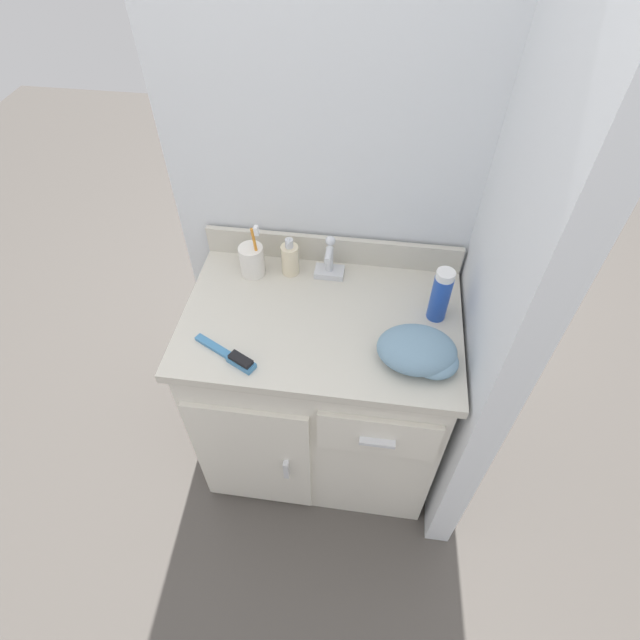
{
  "coord_description": "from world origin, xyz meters",
  "views": [
    {
      "loc": [
        0.13,
        -0.95,
        1.82
      ],
      "look_at": [
        0.0,
        -0.03,
        0.78
      ],
      "focal_mm": 28.0,
      "sensor_mm": 36.0,
      "label": 1
    }
  ],
  "objects_px": {
    "toothbrush_cup": "(252,260)",
    "soap_dispenser": "(290,259)",
    "hairbrush": "(232,357)",
    "hand_towel": "(421,352)",
    "shaving_cream_can": "(441,295)"
  },
  "relations": [
    {
      "from": "toothbrush_cup",
      "to": "hand_towel",
      "type": "bearing_deg",
      "value": -28.69
    },
    {
      "from": "toothbrush_cup",
      "to": "hairbrush",
      "type": "xyz_separation_m",
      "value": [
        0.02,
        -0.34,
        -0.04
      ]
    },
    {
      "from": "shaving_cream_can",
      "to": "hand_towel",
      "type": "bearing_deg",
      "value": -105.26
    },
    {
      "from": "hairbrush",
      "to": "hand_towel",
      "type": "xyz_separation_m",
      "value": [
        0.49,
        0.06,
        0.03
      ]
    },
    {
      "from": "soap_dispenser",
      "to": "hairbrush",
      "type": "distance_m",
      "value": 0.37
    },
    {
      "from": "toothbrush_cup",
      "to": "soap_dispenser",
      "type": "relative_size",
      "value": 1.42
    },
    {
      "from": "toothbrush_cup",
      "to": "hairbrush",
      "type": "distance_m",
      "value": 0.34
    },
    {
      "from": "soap_dispenser",
      "to": "hand_towel",
      "type": "height_order",
      "value": "soap_dispenser"
    },
    {
      "from": "soap_dispenser",
      "to": "shaving_cream_can",
      "type": "bearing_deg",
      "value": -16.03
    },
    {
      "from": "soap_dispenser",
      "to": "hand_towel",
      "type": "relative_size",
      "value": 0.62
    },
    {
      "from": "shaving_cream_can",
      "to": "hairbrush",
      "type": "xyz_separation_m",
      "value": [
        -0.54,
        -0.23,
        -0.07
      ]
    },
    {
      "from": "toothbrush_cup",
      "to": "hand_towel",
      "type": "xyz_separation_m",
      "value": [
        0.51,
        -0.28,
        -0.01
      ]
    },
    {
      "from": "hairbrush",
      "to": "hand_towel",
      "type": "height_order",
      "value": "hand_towel"
    },
    {
      "from": "soap_dispenser",
      "to": "hairbrush",
      "type": "bearing_deg",
      "value": -104.38
    },
    {
      "from": "shaving_cream_can",
      "to": "toothbrush_cup",
      "type": "bearing_deg",
      "value": 169.06
    }
  ]
}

